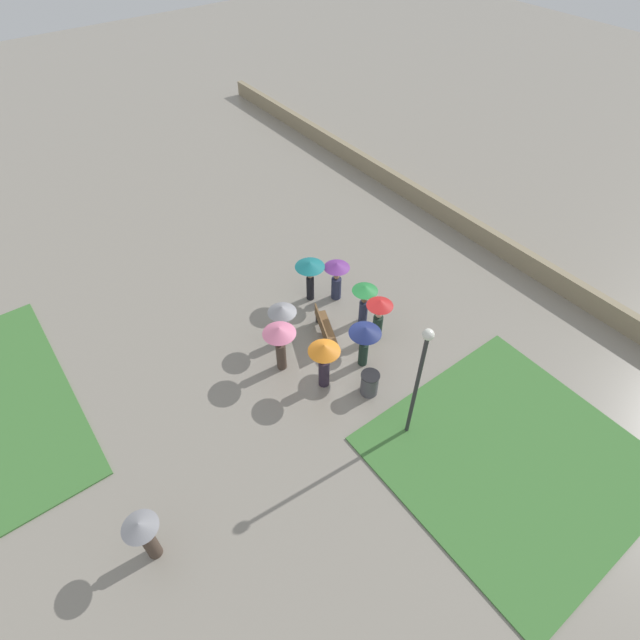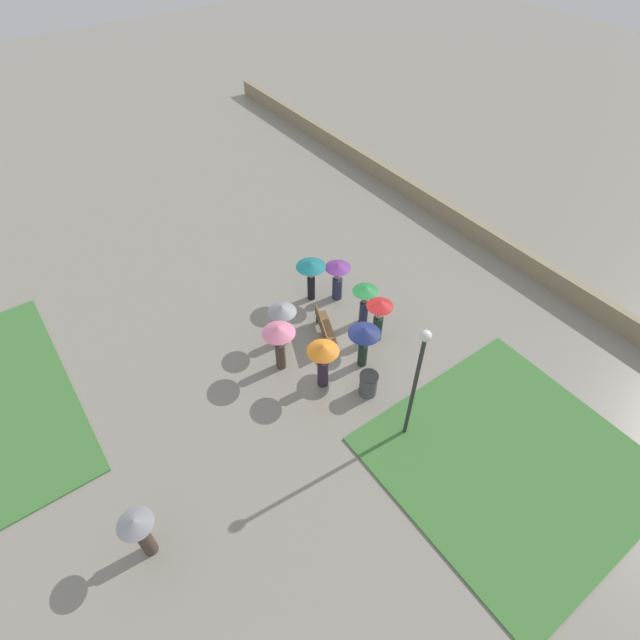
% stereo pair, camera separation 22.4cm
% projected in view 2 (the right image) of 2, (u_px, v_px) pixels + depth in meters
% --- Properties ---
extents(ground_plane, '(90.00, 90.00, 0.00)m').
position_uv_depth(ground_plane, '(340.00, 343.00, 18.50)').
color(ground_plane, gray).
extents(lawn_patch_near, '(7.14, 7.31, 0.06)m').
position_uv_depth(lawn_patch_near, '(510.00, 461.00, 15.09)').
color(lawn_patch_near, '#427A38').
rests_on(lawn_patch_near, ground_plane).
extents(parapet_wall, '(45.00, 0.35, 0.90)m').
position_uv_depth(parapet_wall, '(502.00, 247.00, 21.87)').
color(parapet_wall, gray).
rests_on(parapet_wall, ground_plane).
extents(park_bench, '(1.88, 1.09, 0.90)m').
position_uv_depth(park_bench, '(324.00, 328.00, 18.38)').
color(park_bench, brown).
rests_on(park_bench, ground_plane).
extents(lamp_post, '(0.32, 0.32, 4.66)m').
position_uv_depth(lamp_post, '(417.00, 374.00, 13.71)').
color(lamp_post, '#2D2D30').
rests_on(lamp_post, ground_plane).
extents(trash_bin, '(0.64, 0.64, 0.91)m').
position_uv_depth(trash_bin, '(368.00, 384.00, 16.59)').
color(trash_bin, '#4C4C51').
rests_on(trash_bin, ground_plane).
extents(crowd_person_purple, '(1.01, 1.01, 1.75)m').
position_uv_depth(crowd_person_purple, '(338.00, 276.00, 19.42)').
color(crowd_person_purple, '#282D47').
rests_on(crowd_person_purple, ground_plane).
extents(crowd_person_red, '(0.96, 0.96, 1.91)m').
position_uv_depth(crowd_person_red, '(379.00, 313.00, 17.73)').
color(crowd_person_red, '#1E3328').
rests_on(crowd_person_red, ground_plane).
extents(crowd_person_orange, '(1.07, 1.07, 1.98)m').
position_uv_depth(crowd_person_orange, '(323.00, 357.00, 16.17)').
color(crowd_person_orange, '#2D2333').
rests_on(crowd_person_orange, ground_plane).
extents(crowd_person_navy, '(1.12, 1.12, 1.84)m').
position_uv_depth(crowd_person_navy, '(364.00, 337.00, 16.80)').
color(crowd_person_navy, '#1E3328').
rests_on(crowd_person_navy, ground_plane).
extents(crowd_person_pink, '(1.13, 1.13, 2.00)m').
position_uv_depth(crowd_person_pink, '(279.00, 338.00, 16.66)').
color(crowd_person_pink, '#47382D').
rests_on(crowd_person_pink, ground_plane).
extents(crowd_person_green, '(0.96, 0.96, 1.80)m').
position_uv_depth(crowd_person_green, '(365.00, 298.00, 18.36)').
color(crowd_person_green, '#282D47').
rests_on(crowd_person_green, ground_plane).
extents(crowd_person_teal, '(1.16, 1.16, 1.85)m').
position_uv_depth(crowd_person_teal, '(311.00, 271.00, 19.20)').
color(crowd_person_teal, black).
rests_on(crowd_person_teal, ground_plane).
extents(crowd_person_grey, '(1.03, 1.03, 1.80)m').
position_uv_depth(crowd_person_grey, '(282.00, 317.00, 17.65)').
color(crowd_person_grey, '#1E3328').
rests_on(crowd_person_grey, ground_plane).
extents(lone_walker_far_path, '(0.92, 0.92, 1.87)m').
position_uv_depth(lone_walker_far_path, '(140.00, 531.00, 12.44)').
color(lone_walker_far_path, '#47382D').
rests_on(lone_walker_far_path, ground_plane).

